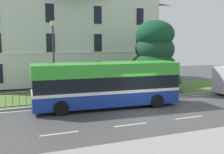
# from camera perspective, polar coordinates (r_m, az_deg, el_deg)

# --- Properties ---
(ground_plane) EXTENTS (60.00, 56.00, 0.18)m
(ground_plane) POSITION_cam_1_polar(r_m,az_deg,el_deg) (18.93, 5.40, -6.79)
(ground_plane) COLOR #434242
(georgian_townhouse) EXTENTS (20.02, 8.30, 10.92)m
(georgian_townhouse) POSITION_cam_1_polar(r_m,az_deg,el_deg) (31.85, -9.65, 9.11)
(georgian_townhouse) COLOR silver
(georgian_townhouse) RESTS_ON ground_plane
(iron_verge_railing) EXTENTS (15.42, 0.04, 0.97)m
(iron_verge_railing) POSITION_cam_1_polar(r_m,az_deg,el_deg) (20.95, -2.68, -3.59)
(iron_verge_railing) COLOR black
(iron_verge_railing) RESTS_ON ground_plane
(evergreen_tree) EXTENTS (5.12, 5.12, 6.81)m
(evergreen_tree) POSITION_cam_1_polar(r_m,az_deg,el_deg) (25.35, 8.84, 3.18)
(evergreen_tree) COLOR #423328
(evergreen_tree) RESTS_ON ground_plane
(single_decker_bus) EXTENTS (10.37, 3.19, 3.18)m
(single_decker_bus) POSITION_cam_1_polar(r_m,az_deg,el_deg) (19.00, -1.16, -1.51)
(single_decker_bus) COLOR navy
(single_decker_bus) RESTS_ON ground_plane
(street_lamp_post) EXTENTS (0.36, 0.24, 6.04)m
(street_lamp_post) POSITION_cam_1_polar(r_m,az_deg,el_deg) (20.53, -12.26, 4.45)
(street_lamp_post) COLOR #333338
(street_lamp_post) RESTS_ON ground_plane
(litter_bin) EXTENTS (0.46, 0.46, 1.12)m
(litter_bin) POSITION_cam_1_polar(r_m,az_deg,el_deg) (23.34, 6.55, -2.33)
(litter_bin) COLOR #23472D
(litter_bin) RESTS_ON ground_plane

